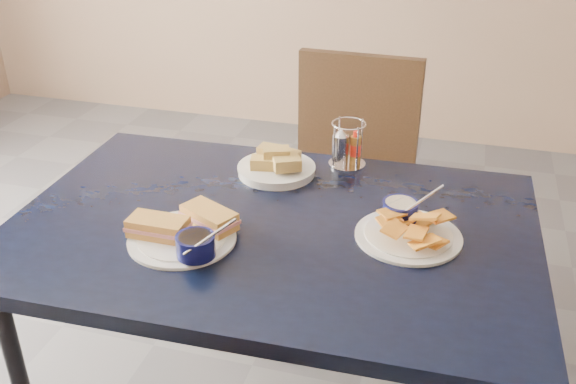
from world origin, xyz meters
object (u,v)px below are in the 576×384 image
(bread_basket, at_px, (277,165))
(sandwich_plate, at_px, (186,232))
(condiment_caddy, at_px, (346,147))
(chair_far, at_px, (349,171))
(dining_table, at_px, (272,243))
(plantain_plate, at_px, (406,226))

(bread_basket, bearing_deg, sandwich_plate, -104.18)
(bread_basket, relative_size, condiment_caddy, 1.62)
(chair_far, bearing_deg, sandwich_plate, -103.99)
(sandwich_plate, distance_m, condiment_caddy, 0.59)
(sandwich_plate, bearing_deg, dining_table, 38.97)
(sandwich_plate, bearing_deg, condiment_caddy, 61.69)
(plantain_plate, xyz_separation_m, bread_basket, (-0.40, 0.23, 0.01))
(sandwich_plate, height_order, bread_basket, sandwich_plate)
(dining_table, height_order, condiment_caddy, condiment_caddy)
(chair_far, bearing_deg, plantain_plate, -69.33)
(dining_table, xyz_separation_m, chair_far, (0.05, 0.77, -0.15))
(chair_far, xyz_separation_m, condiment_caddy, (0.06, -0.38, 0.26))
(dining_table, distance_m, chair_far, 0.78)
(plantain_plate, bearing_deg, dining_table, -172.87)
(bread_basket, bearing_deg, dining_table, -75.50)
(plantain_plate, xyz_separation_m, condiment_caddy, (-0.22, 0.34, 0.03))
(chair_far, bearing_deg, condiment_caddy, -81.70)
(sandwich_plate, relative_size, plantain_plate, 1.15)
(plantain_plate, relative_size, bread_basket, 1.17)
(sandwich_plate, height_order, plantain_plate, same)
(dining_table, xyz_separation_m, bread_basket, (-0.07, 0.27, 0.09))
(plantain_plate, distance_m, bread_basket, 0.46)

